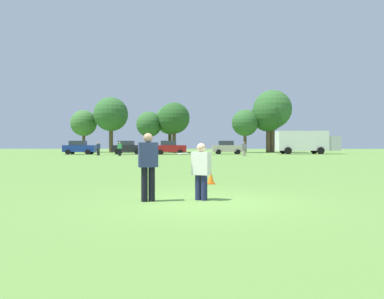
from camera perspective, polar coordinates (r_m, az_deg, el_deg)
name	(u,v)px	position (r m, az deg, el deg)	size (l,w,h in m)	color
ground_plane	(201,202)	(9.74, 1.41, -7.72)	(189.91, 189.91, 0.00)	#608C3D
player_thrower	(148,163)	(9.74, -6.52, -1.99)	(0.53, 0.39, 1.72)	black
player_defender	(201,169)	(9.89, 1.37, -2.83)	(0.52, 0.42, 1.47)	#1E234C
frisbee	(183,154)	(9.89, -1.40, -0.60)	(0.27, 0.27, 0.06)	white
traffic_cone	(211,178)	(13.89, 2.80, -4.18)	(0.32, 0.32, 0.48)	#D8590C
parked_car_near_left	(79,147)	(53.64, -16.31, 0.29)	(4.27, 2.34, 1.82)	navy
parked_car_mid_left	(128,147)	(52.58, -9.47, 0.30)	(4.27, 2.34, 1.82)	black
parked_car_center	(170,147)	(51.21, -3.25, 0.30)	(4.27, 2.34, 1.82)	maroon
parked_car_mid_right	(227,147)	(52.87, 5.23, 0.32)	(4.27, 2.34, 1.82)	#B7AD99
box_truck	(306,141)	(55.60, 16.51, 1.16)	(8.59, 3.23, 3.18)	white
bystander_sideline_watcher	(120,148)	(45.91, -10.64, 0.24)	(0.49, 0.33, 1.66)	black
bystander_far_jogger	(244,148)	(44.49, 7.73, 0.21)	(0.51, 0.39, 1.64)	gray
bystander_field_marshal	(98,148)	(48.05, -13.69, 0.22)	(0.51, 0.40, 1.62)	black
tree_west_oak	(84,123)	(66.07, -15.73, 3.76)	(4.29, 4.29, 6.97)	brown
tree_west_maple	(111,114)	(63.49, -11.90, 5.10)	(5.49, 5.49, 8.92)	brown
tree_center_elm	(149,124)	(59.28, -6.36, 3.71)	(3.91, 3.91, 6.36)	brown
tree_east_birch	(170,120)	(62.98, -3.29, 4.38)	(4.73, 4.73, 7.68)	brown
tree_east_oak	(174,118)	(58.28, -2.67, 4.64)	(4.71, 4.71, 7.65)	brown
tree_far_east_pine	(245,123)	(61.92, 7.85, 3.91)	(4.22, 4.22, 6.86)	brown
tree_far_west_pine	(268,115)	(63.02, 11.18, 5.03)	(5.39, 5.39, 8.75)	brown
tree_horizon_center	(272,110)	(63.82, 11.80, 5.81)	(6.21, 6.21, 10.10)	brown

